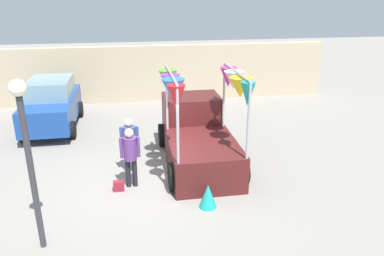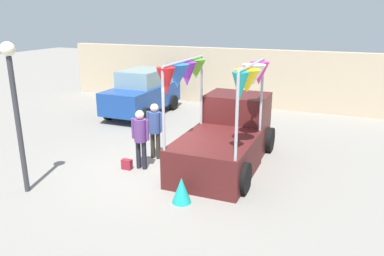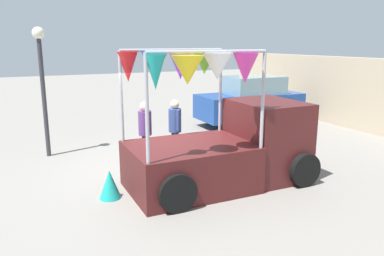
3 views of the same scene
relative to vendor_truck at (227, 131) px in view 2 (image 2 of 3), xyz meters
The scene contains 9 objects.
ground_plane 2.08m from the vendor_truck, 142.70° to the right, with size 60.00×60.00×0.00m, color gray.
vendor_truck is the anchor object (origin of this frame).
parked_car 6.21m from the vendor_truck, 141.78° to the left, with size 1.88×4.00×1.88m.
person_customer 2.40m from the vendor_truck, 147.16° to the right, with size 0.53×0.34×1.65m.
person_vendor 2.08m from the vendor_truck, 167.00° to the right, with size 0.53×0.34×1.65m.
handbag 2.92m from the vendor_truck, 147.60° to the right, with size 0.28×0.16×0.28m, color maroon.
street_lamp 5.45m from the vendor_truck, 137.50° to the right, with size 0.32×0.32×3.53m.
brick_boundary_wall 7.19m from the vendor_truck, 101.87° to the left, with size 18.00×0.36×2.60m, color tan.
folded_kite_bundle_teal 2.75m from the vendor_truck, 94.50° to the right, with size 0.44×0.44×0.60m, color teal.
Camera 2 is at (4.38, -8.50, 4.09)m, focal length 35.00 mm.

